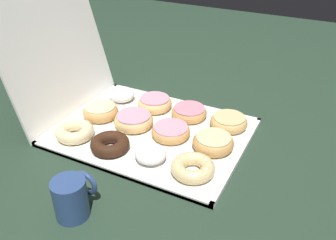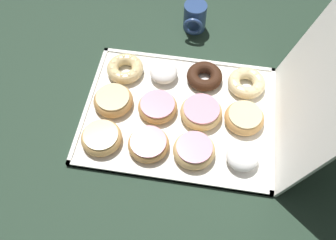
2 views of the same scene
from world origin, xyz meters
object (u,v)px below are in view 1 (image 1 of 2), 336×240
cruller_donut_9 (75,131)px  coffee_mug (73,197)px  glazed_ring_donut_1 (214,142)px  powdered_filled_donut_3 (151,154)px  donut_box (152,132)px  glazed_ring_donut_2 (229,122)px  pink_frosted_donut_4 (171,131)px  glazed_ring_donut_10 (101,111)px  powdered_filled_donut_11 (122,94)px  pink_frosted_donut_5 (189,112)px  pink_frosted_donut_7 (133,121)px  chocolate_cake_ring_donut_6 (110,144)px  pink_frosted_donut_8 (155,103)px  cruller_donut_0 (193,167)px

cruller_donut_9 → coffee_mug: size_ratio=1.18×
glazed_ring_donut_1 → powdered_filled_donut_3: size_ratio=1.37×
donut_box → glazed_ring_donut_2: 0.24m
pink_frosted_donut_4 → glazed_ring_donut_1: bearing=-89.4°
glazed_ring_donut_10 → coffee_mug: size_ratio=1.18×
powdered_filled_donut_3 → cruller_donut_9: bearing=90.4°
powdered_filled_donut_3 → powdered_filled_donut_11: 0.36m
pink_frosted_donut_5 → coffee_mug: (-0.49, 0.06, 0.02)m
pink_frosted_donut_7 → powdered_filled_donut_11: size_ratio=1.39×
chocolate_cake_ring_donut_6 → pink_frosted_donut_7: pink_frosted_donut_7 is taller
pink_frosted_donut_5 → glazed_ring_donut_2: bearing=-89.5°
pink_frosted_donut_8 → cruller_donut_0: bearing=-135.5°
glazed_ring_donut_1 → glazed_ring_donut_10: 0.39m
chocolate_cake_ring_donut_6 → pink_frosted_donut_8: pink_frosted_donut_8 is taller
glazed_ring_donut_1 → powdered_filled_donut_11: powdered_filled_donut_11 is taller
glazed_ring_donut_2 → pink_frosted_donut_4: 0.19m
cruller_donut_0 → glazed_ring_donut_1: size_ratio=0.98×
pink_frosted_donut_4 → powdered_filled_donut_11: (0.13, 0.25, 0.00)m
coffee_mug → pink_frosted_donut_4: bearing=-9.1°
cruller_donut_0 → pink_frosted_donut_4: 0.18m
powdered_filled_donut_11 → powdered_filled_donut_3: bearing=-134.7°
pink_frosted_donut_4 → cruller_donut_9: bearing=117.4°
powdered_filled_donut_3 → pink_frosted_donut_8: size_ratio=0.74×
glazed_ring_donut_10 → chocolate_cake_ring_donut_6: bearing=-136.6°
cruller_donut_9 → pink_frosted_donut_8: bearing=-26.9°
cruller_donut_9 → glazed_ring_donut_2: bearing=-56.5°
pink_frosted_donut_7 → cruller_donut_9: pink_frosted_donut_7 is taller
cruller_donut_0 → cruller_donut_9: (-0.00, 0.38, -0.00)m
chocolate_cake_ring_donut_6 → cruller_donut_9: size_ratio=0.97×
glazed_ring_donut_1 → chocolate_cake_ring_donut_6: size_ratio=1.06×
chocolate_cake_ring_donut_6 → coffee_mug: coffee_mug is taller
pink_frosted_donut_8 → powdered_filled_donut_11: 0.13m
donut_box → coffee_mug: 0.37m
cruller_donut_0 → glazed_ring_donut_10: 0.40m
pink_frosted_donut_8 → glazed_ring_donut_10: 0.18m
pink_frosted_donut_7 → pink_frosted_donut_8: size_ratio=1.06×
chocolate_cake_ring_donut_6 → pink_frosted_donut_8: 0.26m
cruller_donut_9 → coffee_mug: coffee_mug is taller
powdered_filled_donut_3 → cruller_donut_0: bearing=-89.5°
glazed_ring_donut_2 → cruller_donut_9: cruller_donut_9 is taller
glazed_ring_donut_1 → pink_frosted_donut_7: bearing=91.3°
pink_frosted_donut_7 → pink_frosted_donut_8: (0.13, -0.01, -0.00)m
pink_frosted_donut_8 → powdered_filled_donut_11: powdered_filled_donut_11 is taller
pink_frosted_donut_8 → powdered_filled_donut_11: size_ratio=1.31×
cruller_donut_0 → glazed_ring_donut_1: (0.13, -0.01, 0.00)m
powdered_filled_donut_3 → pink_frosted_donut_4: bearing=1.4°
pink_frosted_donut_7 → glazed_ring_donut_10: (0.00, 0.12, -0.00)m
cruller_donut_9 → chocolate_cake_ring_donut_6: bearing=-92.6°
powdered_filled_donut_3 → pink_frosted_donut_8: powdered_filled_donut_3 is taller
glazed_ring_donut_1 → pink_frosted_donut_7: 0.26m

